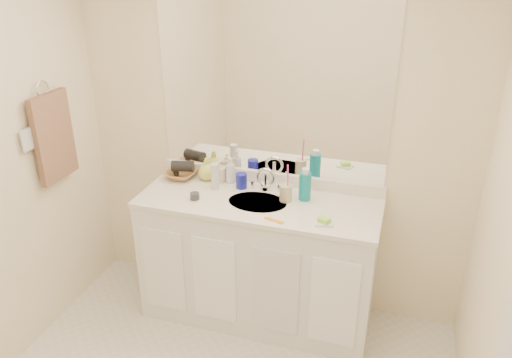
% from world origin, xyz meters
% --- Properties ---
extents(wall_back, '(2.60, 0.02, 2.40)m').
position_xyz_m(wall_back, '(0.00, 1.30, 1.20)').
color(wall_back, '#FDECC6').
rests_on(wall_back, floor).
extents(vanity_cabinet, '(1.50, 0.55, 0.85)m').
position_xyz_m(vanity_cabinet, '(0.00, 1.02, 0.42)').
color(vanity_cabinet, white).
rests_on(vanity_cabinet, floor).
extents(countertop, '(1.52, 0.57, 0.03)m').
position_xyz_m(countertop, '(0.00, 1.02, 0.86)').
color(countertop, white).
rests_on(countertop, vanity_cabinet).
extents(backsplash, '(1.52, 0.03, 0.08)m').
position_xyz_m(backsplash, '(0.00, 1.29, 0.92)').
color(backsplash, white).
rests_on(backsplash, countertop).
extents(sink_basin, '(0.37, 0.37, 0.02)m').
position_xyz_m(sink_basin, '(0.00, 1.00, 0.87)').
color(sink_basin, '#B6B19F').
rests_on(sink_basin, countertop).
extents(faucet, '(0.02, 0.02, 0.11)m').
position_xyz_m(faucet, '(0.00, 1.18, 0.94)').
color(faucet, silver).
rests_on(faucet, countertop).
extents(mirror, '(1.48, 0.01, 1.20)m').
position_xyz_m(mirror, '(0.00, 1.29, 1.56)').
color(mirror, white).
rests_on(mirror, wall_back).
extents(blue_mug, '(0.09, 0.09, 0.10)m').
position_xyz_m(blue_mug, '(-0.16, 1.17, 0.93)').
color(blue_mug, '#161B9A').
rests_on(blue_mug, countertop).
extents(tan_cup, '(0.09, 0.09, 0.10)m').
position_xyz_m(tan_cup, '(0.16, 1.08, 0.93)').
color(tan_cup, tan).
rests_on(tan_cup, countertop).
extents(toothbrush, '(0.01, 0.04, 0.20)m').
position_xyz_m(toothbrush, '(0.17, 1.08, 1.03)').
color(toothbrush, '#ED3E94').
rests_on(toothbrush, tan_cup).
extents(mouthwash_bottle, '(0.10, 0.10, 0.18)m').
position_xyz_m(mouthwash_bottle, '(0.27, 1.13, 0.97)').
color(mouthwash_bottle, '#0B808F').
rests_on(mouthwash_bottle, countertop).
extents(soap_dish, '(0.12, 0.10, 0.01)m').
position_xyz_m(soap_dish, '(0.44, 0.86, 0.89)').
color(soap_dish, white).
rests_on(soap_dish, countertop).
extents(green_soap, '(0.08, 0.07, 0.02)m').
position_xyz_m(green_soap, '(0.44, 0.86, 0.90)').
color(green_soap, '#98E938').
rests_on(green_soap, soap_dish).
extents(orange_comb, '(0.12, 0.06, 0.01)m').
position_xyz_m(orange_comb, '(0.16, 0.81, 0.88)').
color(orange_comb, orange).
rests_on(orange_comb, countertop).
extents(dark_jar, '(0.08, 0.08, 0.04)m').
position_xyz_m(dark_jar, '(-0.39, 0.92, 0.90)').
color(dark_jar, '#323439').
rests_on(dark_jar, countertop).
extents(extra_white_bottle, '(0.07, 0.07, 0.17)m').
position_xyz_m(extra_white_bottle, '(-0.32, 1.11, 0.97)').
color(extra_white_bottle, silver).
rests_on(extra_white_bottle, countertop).
extents(soap_bottle_white, '(0.09, 0.09, 0.18)m').
position_xyz_m(soap_bottle_white, '(-0.26, 1.23, 0.97)').
color(soap_bottle_white, silver).
rests_on(soap_bottle_white, countertop).
extents(soap_bottle_cream, '(0.08, 0.08, 0.15)m').
position_xyz_m(soap_bottle_cream, '(-0.33, 1.22, 0.95)').
color(soap_bottle_cream, '#EEE2C2').
rests_on(soap_bottle_cream, countertop).
extents(soap_bottle_yellow, '(0.15, 0.15, 0.15)m').
position_xyz_m(soap_bottle_yellow, '(-0.43, 1.22, 0.96)').
color(soap_bottle_yellow, '#D3DA55').
rests_on(soap_bottle_yellow, countertop).
extents(wicker_basket, '(0.22, 0.22, 0.05)m').
position_xyz_m(wicker_basket, '(-0.61, 1.19, 0.91)').
color(wicker_basket, '#9E6E3F').
rests_on(wicker_basket, countertop).
extents(hair_dryer, '(0.16, 0.11, 0.07)m').
position_xyz_m(hair_dryer, '(-0.59, 1.19, 0.97)').
color(hair_dryer, black).
rests_on(hair_dryer, wicker_basket).
extents(towel_ring, '(0.01, 0.11, 0.11)m').
position_xyz_m(towel_ring, '(-1.27, 0.77, 1.55)').
color(towel_ring, silver).
rests_on(towel_ring, wall_left).
extents(hand_towel, '(0.04, 0.32, 0.55)m').
position_xyz_m(hand_towel, '(-1.25, 0.77, 1.25)').
color(hand_towel, brown).
rests_on(hand_towel, towel_ring).
extents(switch_plate, '(0.01, 0.08, 0.13)m').
position_xyz_m(switch_plate, '(-1.27, 0.57, 1.30)').
color(switch_plate, silver).
rests_on(switch_plate, wall_left).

